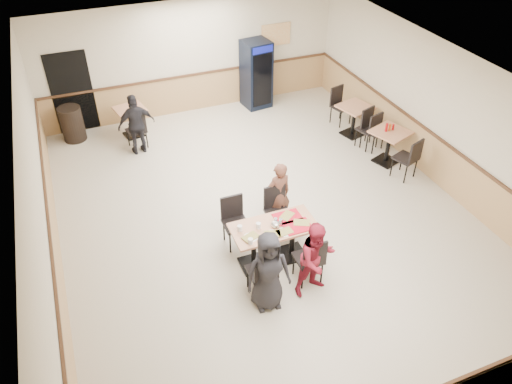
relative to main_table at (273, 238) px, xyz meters
name	(u,v)px	position (x,y,z in m)	size (l,w,h in m)	color
ground	(264,214)	(0.35, 1.27, -0.54)	(10.00, 10.00, 0.00)	beige
room_shell	(291,118)	(2.13, 3.81, 0.04)	(10.00, 10.00, 10.00)	silver
main_table	(273,238)	(0.00, 0.00, 0.00)	(1.52, 0.77, 0.81)	black
main_chairs	(271,240)	(-0.05, 0.00, -0.03)	(1.35, 1.78, 1.02)	black
diner_woman_left	(268,271)	(-0.49, -0.91, 0.21)	(0.73, 0.48, 1.50)	black
diner_woman_right	(316,259)	(0.37, -0.92, 0.18)	(0.70, 0.54, 1.43)	maroon
diner_man_opposite	(278,195)	(0.49, 0.91, 0.18)	(0.52, 0.34, 1.43)	brown
lone_diner	(136,124)	(-1.51, 4.61, 0.22)	(0.88, 0.37, 1.51)	black
tabletop_clutter	(279,226)	(0.07, -0.06, 0.30)	(1.30, 0.66, 0.12)	#B60C1E
side_table_near	(389,142)	(3.78, 2.01, 0.01)	(0.97, 0.97, 0.82)	black
side_table_near_chair_south	(406,157)	(3.78, 1.36, -0.02)	(0.48, 0.48, 1.04)	black
side_table_near_chair_north	(373,130)	(3.78, 2.67, -0.02)	(0.48, 0.48, 1.04)	black
side_table_far	(354,116)	(3.70, 3.41, -0.01)	(0.91, 0.91, 0.80)	black
side_table_far_chair_south	(368,129)	(3.70, 2.78, -0.03)	(0.47, 0.47, 1.01)	black
side_table_far_chair_north	(341,106)	(3.70, 4.05, -0.03)	(0.47, 0.47, 1.01)	black
condiment_caddy	(389,127)	(3.75, 2.06, 0.37)	(0.23, 0.06, 0.20)	#A80C0F
back_table	(131,118)	(-1.51, 5.47, -0.03)	(0.83, 0.83, 0.76)	black
back_table_chair_lone	(136,130)	(-1.51, 4.86, -0.06)	(0.44, 0.44, 0.96)	black
pepsi_cooler	(256,74)	(2.03, 5.86, 0.39)	(0.78, 0.78, 1.84)	black
trash_bin	(72,124)	(-2.92, 5.82, -0.10)	(0.56, 0.56, 0.88)	black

